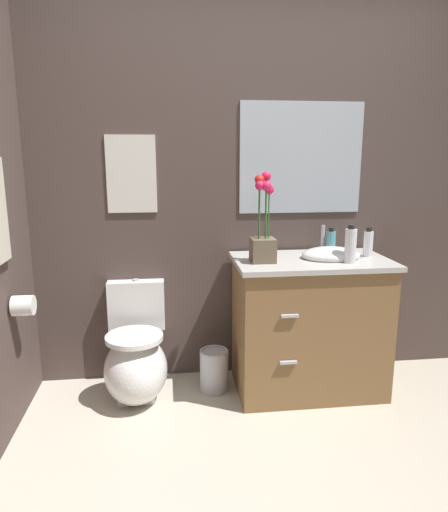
% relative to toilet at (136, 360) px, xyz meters
% --- Properties ---
extents(wall_back, '(4.37, 0.05, 2.50)m').
position_rel_toilet_xyz_m(wall_back, '(0.97, 0.30, 1.01)').
color(wall_back, '#4C3D38').
rests_on(wall_back, ground_plane).
extents(toilet, '(0.38, 0.59, 0.69)m').
position_rel_toilet_xyz_m(toilet, '(0.00, 0.00, 0.00)').
color(toilet, white).
rests_on(toilet, ground_plane).
extents(vanity_cabinet, '(0.94, 0.56, 1.03)m').
position_rel_toilet_xyz_m(vanity_cabinet, '(1.08, -0.03, 0.20)').
color(vanity_cabinet, brown).
rests_on(vanity_cabinet, ground_plane).
extents(flower_vase, '(0.14, 0.14, 0.53)m').
position_rel_toilet_xyz_m(flower_vase, '(0.77, -0.07, 0.78)').
color(flower_vase, brown).
rests_on(flower_vase, vanity_cabinet).
extents(soap_bottle, '(0.06, 0.06, 0.17)m').
position_rel_toilet_xyz_m(soap_bottle, '(1.24, 0.10, 0.69)').
color(soap_bottle, teal).
rests_on(soap_bottle, vanity_cabinet).
extents(lotion_bottle, '(0.06, 0.06, 0.18)m').
position_rel_toilet_xyz_m(lotion_bottle, '(1.44, -0.00, 0.69)').
color(lotion_bottle, white).
rests_on(lotion_bottle, vanity_cabinet).
extents(hand_wash_bottle, '(0.07, 0.07, 0.22)m').
position_rel_toilet_xyz_m(hand_wash_bottle, '(1.27, -0.15, 0.71)').
color(hand_wash_bottle, white).
rests_on(hand_wash_bottle, vanity_cabinet).
extents(trash_bin, '(0.18, 0.18, 0.27)m').
position_rel_toilet_xyz_m(trash_bin, '(0.48, 0.02, -0.11)').
color(trash_bin, '#B7B7BC').
rests_on(trash_bin, ground_plane).
extents(wall_poster, '(0.31, 0.01, 0.47)m').
position_rel_toilet_xyz_m(wall_poster, '(-0.00, 0.27, 1.11)').
color(wall_poster, silver).
extents(wall_mirror, '(0.80, 0.01, 0.70)m').
position_rel_toilet_xyz_m(wall_mirror, '(1.08, 0.27, 1.21)').
color(wall_mirror, '#B2BCC6').
extents(toilet_paper_roll, '(0.11, 0.11, 0.11)m').
position_rel_toilet_xyz_m(toilet_paper_roll, '(-0.57, -0.20, 0.44)').
color(toilet_paper_roll, white).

